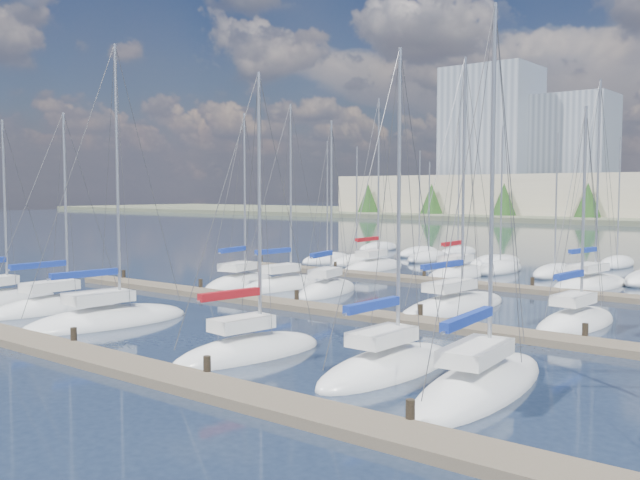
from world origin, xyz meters
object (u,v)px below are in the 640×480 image
Objects in this scene: sailboat_k at (454,306)px; sailboat_j at (327,290)px; sailboat_d at (249,352)px; sailboat_b at (57,307)px; sailboat_f at (480,385)px; sailboat_p at (590,285)px; sailboat_l at (576,323)px; sailboat_n at (374,267)px; sailboat_c at (107,320)px; sailboat_e at (388,367)px; sailboat_o at (458,273)px; sailboat_h at (240,283)px; sailboat_i at (284,285)px.

sailboat_j is (-9.13, 0.54, -0.00)m from sailboat_k.
sailboat_b is at bearing -176.80° from sailboat_d.
sailboat_f is at bearing -51.50° from sailboat_j.
sailboat_d is at bearing -90.32° from sailboat_k.
sailboat_f reaches higher than sailboat_b.
sailboat_l is at bearing -65.87° from sailboat_p.
sailboat_l is (21.31, -14.20, -0.02)m from sailboat_n.
sailboat_d is (-1.01, -14.77, 0.00)m from sailboat_k.
sailboat_n reaches higher than sailboat_c.
sailboat_c is 31.10m from sailboat_p.
sailboat_k is at bearing 110.04° from sailboat_e.
sailboat_b is (-16.62, -13.52, -0.01)m from sailboat_k.
sailboat_l is 19.97m from sailboat_o.
sailboat_n is at bearing 140.62° from sailboat_k.
sailboat_k reaches higher than sailboat_c.
sailboat_b is at bearing -104.62° from sailboat_h.
sailboat_d is 0.81× the size of sailboat_p.
sailboat_j is at bearing 179.10° from sailboat_l.
sailboat_h is 0.81× the size of sailboat_o.
sailboat_k is 13.91m from sailboat_p.
sailboat_p is at bearing -2.51° from sailboat_n.
sailboat_e is at bearing 173.18° from sailboat_f.
sailboat_b is at bearing -147.77° from sailboat_l.
sailboat_o is at bearing 69.70° from sailboat_b.
sailboat_e is at bearing -96.57° from sailboat_l.
sailboat_k is 21.42m from sailboat_b.
sailboat_h is at bearing -134.54° from sailboat_p.
sailboat_b is 0.74× the size of sailboat_o.
sailboat_b is 26.69m from sailboat_l.
sailboat_p is (-5.34, 27.12, 0.00)m from sailboat_f.
sailboat_d is 0.80× the size of sailboat_n.
sailboat_h is at bearing -177.29° from sailboat_l.
sailboat_o is at bearing 88.36° from sailboat_c.
sailboat_o reaches higher than sailboat_d.
sailboat_n is 33.01m from sailboat_e.
sailboat_n reaches higher than sailboat_l.
sailboat_p reaches higher than sailboat_k.
sailboat_e is (15.64, 0.78, 0.01)m from sailboat_c.
sailboat_k reaches higher than sailboat_i.
sailboat_l is (22.65, -0.28, 0.00)m from sailboat_h.
sailboat_d is at bearing -81.46° from sailboat_o.
sailboat_e is at bearing -57.51° from sailboat_n.
sailboat_f is at bearing -40.05° from sailboat_h.
sailboat_f is at bearing 8.72° from sailboat_c.
sailboat_k reaches higher than sailboat_f.
sailboat_f is 1.12× the size of sailboat_d.
sailboat_d is 1.03× the size of sailboat_b.
sailboat_p is (17.33, 0.08, -0.01)m from sailboat_n.
sailboat_p is (15.54, 13.10, -0.01)m from sailboat_i.
sailboat_p is (19.41, 27.15, 0.01)m from sailboat_b.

